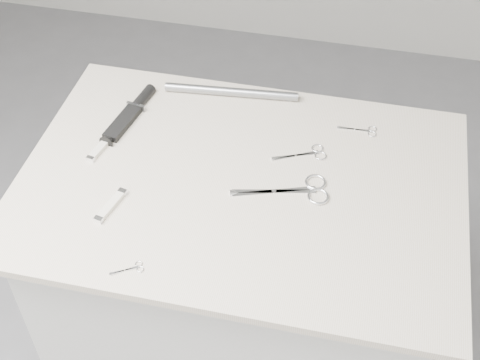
% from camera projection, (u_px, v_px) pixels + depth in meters
% --- Properties ---
extents(plinth, '(0.90, 0.60, 0.90)m').
position_uv_depth(plinth, '(240.00, 301.00, 1.84)').
color(plinth, silver).
rests_on(plinth, ground).
extents(display_board, '(1.00, 0.70, 0.02)m').
position_uv_depth(display_board, '(241.00, 184.00, 1.51)').
color(display_board, beige).
rests_on(display_board, plinth).
extents(large_shears, '(0.22, 0.11, 0.01)m').
position_uv_depth(large_shears, '(302.00, 190.00, 1.48)').
color(large_shears, white).
rests_on(large_shears, display_board).
extents(embroidery_scissors_a, '(0.13, 0.08, 0.00)m').
position_uv_depth(embroidery_scissors_a, '(309.00, 154.00, 1.56)').
color(embroidery_scissors_a, white).
rests_on(embroidery_scissors_a, display_board).
extents(embroidery_scissors_b, '(0.10, 0.04, 0.00)m').
position_uv_depth(embroidery_scissors_b, '(364.00, 131.00, 1.62)').
color(embroidery_scissors_b, white).
rests_on(embroidery_scissors_b, display_board).
extents(tiny_scissors, '(0.07, 0.05, 0.00)m').
position_uv_depth(tiny_scissors, '(131.00, 269.00, 1.33)').
color(tiny_scissors, white).
rests_on(tiny_scissors, display_board).
extents(sheathed_knife, '(0.07, 0.22, 0.03)m').
position_uv_depth(sheathed_knife, '(132.00, 111.00, 1.66)').
color(sheathed_knife, black).
rests_on(sheathed_knife, display_board).
extents(pocket_knife_a, '(0.05, 0.11, 0.01)m').
position_uv_depth(pocket_knife_a, '(111.00, 205.00, 1.44)').
color(pocket_knife_a, silver).
rests_on(pocket_knife_a, display_board).
extents(pocket_knife_b, '(0.04, 0.09, 0.01)m').
position_uv_depth(pocket_knife_b, '(99.00, 149.00, 1.57)').
color(pocket_knife_b, silver).
rests_on(pocket_knife_b, display_board).
extents(metal_rail, '(0.34, 0.05, 0.02)m').
position_uv_depth(metal_rail, '(231.00, 92.00, 1.71)').
color(metal_rail, gray).
rests_on(metal_rail, display_board).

